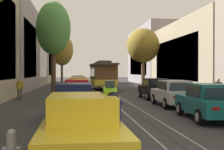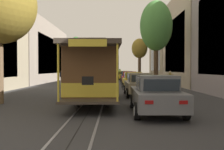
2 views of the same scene
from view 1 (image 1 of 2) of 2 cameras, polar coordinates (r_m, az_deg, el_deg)
name	(u,v)px [view 1 (image 1 of 2)]	position (r m, az deg, el deg)	size (l,w,h in m)	color
ground_plane	(108,93)	(29.90, -0.81, -3.38)	(160.00, 160.00, 0.00)	#38383A
trolley_track_rails	(104,90)	(34.16, -1.52, -2.86)	(1.14, 70.97, 0.01)	gray
building_facade_left	(6,45)	(34.09, -19.11, 5.34)	(5.54, 62.67, 10.90)	tan
building_facade_right	(185,53)	(39.57, 13.45, 4.04)	(5.67, 62.67, 9.98)	gray
parked_car_yellow_near_left	(82,129)	(7.20, -5.64, -9.94)	(2.05, 4.38, 1.58)	gold
parked_car_navy_second_left	(75,101)	(13.78, -6.96, -4.84)	(2.13, 4.41, 1.58)	#19234C
parked_car_red_mid_left	(77,92)	(20.23, -6.52, -3.07)	(2.05, 4.38, 1.58)	red
parked_car_yellow_fourth_left	(78,87)	(26.56, -6.32, -2.17)	(2.01, 4.36, 1.58)	gold
parked_car_beige_fifth_left	(78,84)	(32.64, -6.30, -1.64)	(2.05, 4.38, 1.58)	#C1B28E
parked_car_grey_sixth_left	(78,82)	(39.37, -6.29, -1.24)	(2.03, 4.37, 1.58)	slate
parked_car_teal_second_right	(209,102)	(14.13, 17.54, -4.73)	(2.14, 4.42, 1.58)	#196B70
parked_car_white_mid_right	(174,93)	(18.89, 11.42, -3.35)	(2.01, 4.37, 1.58)	silver
parked_car_black_fourth_right	(155,88)	(23.86, 8.04, -2.50)	(2.02, 4.37, 1.58)	black
street_tree_kerb_left_second	(53,29)	(27.18, -10.85, 8.39)	(2.97, 2.64, 8.16)	#4C3826
street_tree_kerb_left_mid	(62,50)	(44.96, -9.30, 4.60)	(3.27, 3.14, 7.48)	brown
street_tree_kerb_right_second	(143,46)	(37.50, 5.80, 5.43)	(3.95, 4.05, 7.33)	brown
cable_car_trolley	(103,75)	(35.60, -1.73, -0.05)	(2.76, 9.17, 3.28)	brown
motorcycle_with_rider	(111,119)	(7.30, -0.11, -8.23)	(0.47, 1.81, 1.90)	black
pedestrian_on_left_pavement	(20,87)	(23.57, -16.78, -2.22)	(0.55, 0.41, 1.66)	#4C4233
pedestrian_on_right_pavement	(218,90)	(19.87, 19.13, -2.70)	(0.55, 0.40, 1.70)	slate
fire_hydrant	(11,147)	(7.38, -18.20, -12.68)	(0.40, 0.22, 0.84)	#B2B2B7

